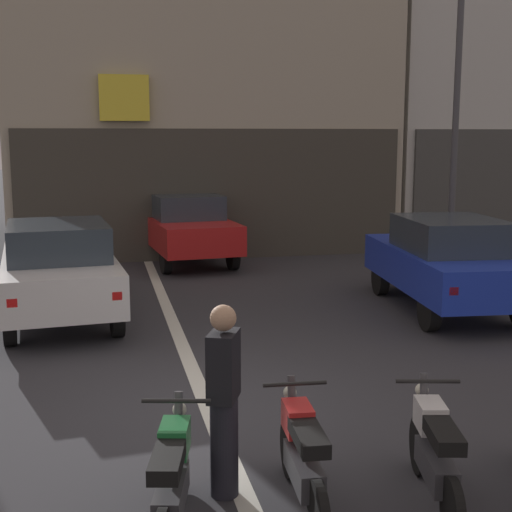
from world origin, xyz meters
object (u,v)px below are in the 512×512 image
(car_blue_parked_kerbside, at_px, (447,261))
(motorcycle_green_row_leftmost, at_px, (172,479))
(motorcycle_red_row_left_mid, at_px, (302,456))
(street_lamp, at_px, (457,84))
(motorcycle_white_row_centre, at_px, (435,452))
(person_by_motorcycles, at_px, (224,400))
(car_red_down_street, at_px, (186,226))
(car_white_crossing_near, at_px, (59,268))

(car_blue_parked_kerbside, distance_m, motorcycle_green_row_leftmost, 8.17)
(motorcycle_green_row_leftmost, distance_m, motorcycle_red_row_left_mid, 1.09)
(street_lamp, height_order, motorcycle_white_row_centre, street_lamp)
(motorcycle_white_row_centre, bearing_deg, street_lamp, 61.73)
(street_lamp, height_order, person_by_motorcycles, street_lamp)
(car_red_down_street, height_order, person_by_motorcycles, person_by_motorcycles)
(motorcycle_green_row_leftmost, bearing_deg, person_by_motorcycles, 46.47)
(car_blue_parked_kerbside, xyz_separation_m, street_lamp, (1.68, 3.08, 3.24))
(car_white_crossing_near, height_order, car_red_down_street, same)
(street_lamp, relative_size, motorcycle_white_row_centre, 4.13)
(motorcycle_white_row_centre, distance_m, person_by_motorcycles, 1.80)
(car_white_crossing_near, relative_size, motorcycle_green_row_leftmost, 2.58)
(car_blue_parked_kerbside, xyz_separation_m, motorcycle_red_row_left_mid, (-4.35, -5.92, -0.43))
(car_white_crossing_near, xyz_separation_m, motorcycle_red_row_left_mid, (2.23, -6.67, -0.43))
(motorcycle_green_row_leftmost, distance_m, motorcycle_white_row_centre, 2.16)
(car_blue_parked_kerbside, height_order, street_lamp, street_lamp)
(motorcycle_green_row_leftmost, relative_size, motorcycle_white_row_centre, 1.00)
(motorcycle_red_row_left_mid, distance_m, motorcycle_white_row_centre, 1.10)
(car_blue_parked_kerbside, distance_m, car_red_down_street, 6.96)
(motorcycle_white_row_centre, xyz_separation_m, person_by_motorcycles, (-1.67, 0.53, 0.40))
(street_lamp, relative_size, person_by_motorcycles, 4.06)
(car_white_crossing_near, distance_m, street_lamp, 9.17)
(car_blue_parked_kerbside, xyz_separation_m, person_by_motorcycles, (-4.93, -5.57, -0.03))
(car_blue_parked_kerbside, bearing_deg, motorcycle_green_row_leftmost, -131.69)
(car_white_crossing_near, distance_m, car_red_down_street, 5.74)
(car_white_crossing_near, relative_size, car_red_down_street, 1.00)
(motorcycle_white_row_centre, bearing_deg, motorcycle_green_row_leftmost, 179.63)
(car_blue_parked_kerbside, bearing_deg, street_lamp, 61.42)
(motorcycle_green_row_leftmost, height_order, motorcycle_red_row_left_mid, same)
(car_red_down_street, height_order, street_lamp, street_lamp)
(motorcycle_red_row_left_mid, xyz_separation_m, motorcycle_white_row_centre, (1.08, -0.18, 0.00))
(street_lamp, distance_m, person_by_motorcycles, 11.37)
(motorcycle_green_row_leftmost, bearing_deg, car_red_down_street, 82.44)
(car_white_crossing_near, bearing_deg, person_by_motorcycles, -75.43)
(street_lamp, xyz_separation_m, motorcycle_red_row_left_mid, (-6.03, -9.01, -3.67))
(motorcycle_green_row_leftmost, distance_m, person_by_motorcycles, 0.82)
(street_lamp, height_order, motorcycle_green_row_leftmost, street_lamp)
(car_blue_parked_kerbside, relative_size, motorcycle_green_row_leftmost, 2.59)
(car_red_down_street, height_order, motorcycle_red_row_left_mid, car_red_down_street)
(car_red_down_street, distance_m, street_lamp, 6.96)
(person_by_motorcycles, bearing_deg, motorcycle_green_row_leftmost, -133.53)
(car_red_down_street, bearing_deg, motorcycle_green_row_leftmost, -97.56)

